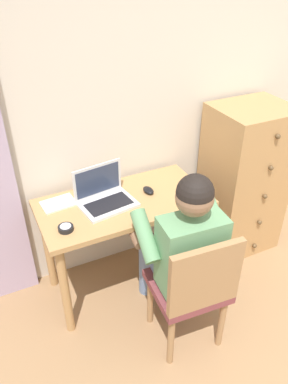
# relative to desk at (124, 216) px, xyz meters

# --- Properties ---
(wall_back) EXTENTS (4.80, 0.05, 2.50)m
(wall_back) POSITION_rel_desk_xyz_m (0.45, 0.35, 0.63)
(wall_back) COLOR beige
(wall_back) RESTS_ON ground_plane
(desk) EXTENTS (1.11, 0.56, 0.74)m
(desk) POSITION_rel_desk_xyz_m (0.00, 0.00, 0.00)
(desk) COLOR tan
(desk) RESTS_ON ground_plane
(dresser) EXTENTS (0.56, 0.51, 1.20)m
(dresser) POSITION_rel_desk_xyz_m (1.04, 0.05, -0.02)
(dresser) COLOR tan
(dresser) RESTS_ON ground_plane
(chair) EXTENTS (0.45, 0.43, 0.88)m
(chair) POSITION_rel_desk_xyz_m (0.16, -0.64, -0.13)
(chair) COLOR brown
(chair) RESTS_ON ground_plane
(person_seated) EXTENTS (0.56, 0.60, 1.19)m
(person_seated) POSITION_rel_desk_xyz_m (0.17, -0.45, 0.06)
(person_seated) COLOR #6B84AD
(person_seated) RESTS_ON ground_plane
(laptop) EXTENTS (0.37, 0.30, 0.24)m
(laptop) POSITION_rel_desk_xyz_m (-0.12, 0.04, 0.18)
(laptop) COLOR silver
(laptop) RESTS_ON desk
(computer_mouse) EXTENTS (0.06, 0.10, 0.03)m
(computer_mouse) POSITION_rel_desk_xyz_m (0.19, 0.02, 0.14)
(computer_mouse) COLOR black
(computer_mouse) RESTS_ON desk
(desk_clock) EXTENTS (0.09, 0.09, 0.03)m
(desk_clock) POSITION_rel_desk_xyz_m (-0.42, -0.13, 0.14)
(desk_clock) COLOR black
(desk_clock) RESTS_ON desk
(notebook_pad) EXTENTS (0.22, 0.17, 0.01)m
(notebook_pad) POSITION_rel_desk_xyz_m (-0.39, 0.15, 0.13)
(notebook_pad) COLOR silver
(notebook_pad) RESTS_ON desk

